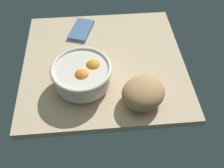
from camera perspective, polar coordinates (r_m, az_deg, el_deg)
ground_plane at (r=107.67cm, az=-1.87°, el=4.64°), size 64.21×66.80×3.00cm
fruit_bowl at (r=93.69cm, az=-6.63°, el=2.23°), size 22.48×22.48×10.55cm
bread_loaf at (r=90.34cm, az=7.05°, el=-1.97°), size 21.10×21.54×9.20cm
napkin_folded at (r=121.62cm, az=-6.92°, el=12.01°), size 17.13×12.99×1.41cm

